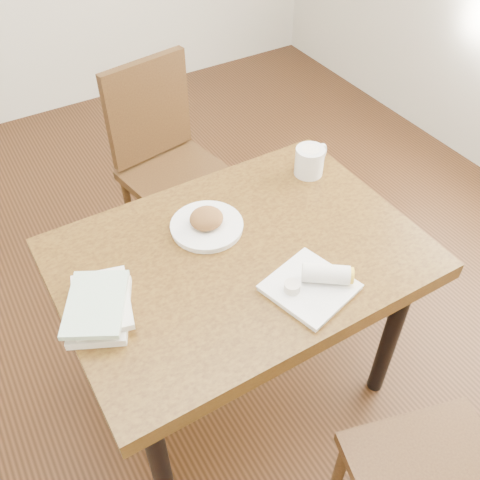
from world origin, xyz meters
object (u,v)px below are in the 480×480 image
plate_scone (207,223)px  coffee_mug (310,160)px  book_stack (100,306)px  plate_burrito (315,283)px  table (240,271)px  chair_far (167,156)px

plate_scone → coffee_mug: 0.47m
book_stack → plate_burrito: bearing=-22.4°
plate_scone → plate_burrito: 0.41m
table → chair_far: bearing=81.3°
chair_far → coffee_mug: size_ratio=6.25×
table → chair_far: size_ratio=1.17×
coffee_mug → plate_burrito: bearing=-124.6°
chair_far → plate_burrito: bearing=-91.1°
table → coffee_mug: (0.43, 0.22, 0.14)m
chair_far → plate_burrito: size_ratio=3.53×
chair_far → plate_scone: chair_far is taller
table → book_stack: bearing=-179.0°
chair_far → book_stack: 1.07m
chair_far → plate_burrito: (-0.02, -1.09, 0.22)m
table → plate_scone: plate_scone is taller
chair_far → book_stack: size_ratio=3.42×
plate_burrito → coffee_mug: bearing=55.4°
table → plate_burrito: bearing=-65.6°
plate_scone → plate_burrito: bearing=-69.0°
coffee_mug → book_stack: (-0.88, -0.23, -0.02)m
coffee_mug → plate_scone: bearing=-170.9°
plate_burrito → table: bearing=114.4°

